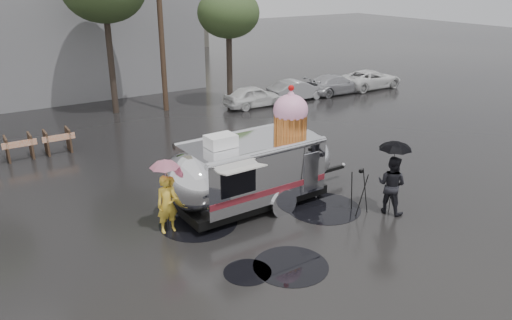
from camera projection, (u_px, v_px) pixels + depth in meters
ground at (269, 221)px, 15.29m from camera, size 120.00×120.00×0.00m
puddles at (272, 199)px, 16.79m from camera, size 7.82×9.10×0.01m
utility_pole at (161, 24)px, 25.97m from camera, size 1.60×0.28×9.00m
tree_right at (228, 14)px, 26.77m from camera, size 3.36×3.36×6.42m
barricade_row at (19, 147)px, 20.20m from camera, size 4.30×0.80×1.00m
parked_cars at (320, 85)px, 30.41m from camera, size 13.20×1.90×1.50m
airstream_trailer at (253, 166)px, 15.89m from camera, size 7.23×2.88×3.89m
person_left at (167, 204)px, 14.42m from camera, size 0.63×0.43×1.75m
umbrella_pink at (165, 171)px, 14.06m from camera, size 1.04×1.04×2.26m
person_right at (392, 185)px, 15.57m from camera, size 0.79×1.02×1.88m
umbrella_black at (395, 154)px, 15.21m from camera, size 1.24×1.24×2.40m
tripod at (360, 187)px, 15.55m from camera, size 0.55×0.61×1.48m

